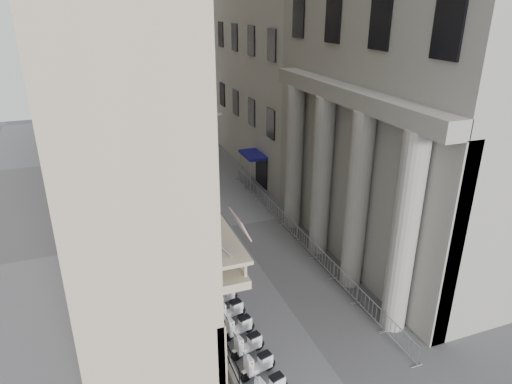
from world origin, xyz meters
TOP-DOWN VIEW (x-y plane):
  - far_building at (0.00, 48.00)m, footprint 22.00×10.00m
  - iron_fence at (-4.30, 18.00)m, footprint 0.30×28.00m
  - blue_awning at (4.15, 26.00)m, footprint 1.60×3.00m
  - flag at (-4.00, 5.00)m, footprint 1.00×1.40m
  - scooter_1 at (-3.19, 5.21)m, footprint 1.49×0.87m
  - scooter_2 at (-3.19, 6.54)m, footprint 1.49×0.87m
  - scooter_3 at (-3.19, 7.87)m, footprint 1.49×0.87m
  - scooter_4 at (-3.19, 9.20)m, footprint 1.49×0.87m
  - scooter_5 at (-3.19, 10.53)m, footprint 1.49×0.87m
  - scooter_6 at (-3.19, 11.86)m, footprint 1.49×0.87m
  - scooter_7 at (-3.19, 13.19)m, footprint 1.49×0.87m
  - scooter_8 at (-3.19, 14.52)m, footprint 1.49×0.87m
  - scooter_9 at (-3.19, 15.84)m, footprint 1.49×0.87m
  - scooter_10 at (-3.19, 17.17)m, footprint 1.49×0.87m
  - scooter_11 at (-3.19, 18.50)m, footprint 1.49×0.87m
  - scooter_12 at (-3.19, 19.83)m, footprint 1.49×0.87m
  - scooter_13 at (-3.19, 21.16)m, footprint 1.49×0.87m
  - barrier_0 at (3.55, 4.42)m, footprint 0.60×2.40m
  - barrier_1 at (3.55, 6.92)m, footprint 0.60×2.40m
  - barrier_2 at (3.55, 9.42)m, footprint 0.60×2.40m
  - barrier_3 at (3.55, 11.92)m, footprint 0.60×2.40m
  - barrier_4 at (3.55, 14.42)m, footprint 0.60×2.40m
  - barrier_5 at (3.55, 16.92)m, footprint 0.60×2.40m
  - barrier_6 at (3.55, 19.42)m, footprint 0.60×2.40m
  - barrier_7 at (3.55, 21.92)m, footprint 0.60×2.40m
  - barrier_8 at (3.55, 24.42)m, footprint 0.60×2.40m
  - barrier_9 at (3.55, 26.92)m, footprint 0.60×2.40m
  - security_tent at (-3.60, 24.90)m, footprint 3.71×3.71m
  - street_lamp at (-2.94, 17.53)m, footprint 2.65×1.20m
  - info_kiosk at (-4.19, 16.91)m, footprint 0.57×0.85m
  - pedestrian_a at (0.24, 29.17)m, footprint 0.76×0.62m
  - pedestrian_b at (1.05, 32.60)m, footprint 1.10×0.96m
  - pedestrian_c at (-1.76, 32.38)m, footprint 1.01×0.81m

SIDE VIEW (x-z plane):
  - iron_fence at x=-4.30m, z-range -0.70..0.70m
  - blue_awning at x=4.15m, z-range -1.50..1.50m
  - flag at x=-4.00m, z-range -4.10..4.10m
  - scooter_1 at x=-3.19m, z-range -0.75..0.75m
  - scooter_2 at x=-3.19m, z-range -0.75..0.75m
  - scooter_3 at x=-3.19m, z-range -0.75..0.75m
  - scooter_4 at x=-3.19m, z-range -0.75..0.75m
  - scooter_5 at x=-3.19m, z-range -0.75..0.75m
  - scooter_6 at x=-3.19m, z-range -0.75..0.75m
  - scooter_7 at x=-3.19m, z-range -0.75..0.75m
  - scooter_8 at x=-3.19m, z-range -0.75..0.75m
  - scooter_9 at x=-3.19m, z-range -0.75..0.75m
  - scooter_10 at x=-3.19m, z-range -0.75..0.75m
  - scooter_11 at x=-3.19m, z-range -0.75..0.75m
  - scooter_12 at x=-3.19m, z-range -0.75..0.75m
  - scooter_13 at x=-3.19m, z-range -0.75..0.75m
  - barrier_0 at x=3.55m, z-range -0.55..0.55m
  - barrier_1 at x=3.55m, z-range -0.55..0.55m
  - barrier_2 at x=3.55m, z-range -0.55..0.55m
  - barrier_3 at x=3.55m, z-range -0.55..0.55m
  - barrier_4 at x=3.55m, z-range -0.55..0.55m
  - barrier_5 at x=3.55m, z-range -0.55..0.55m
  - barrier_6 at x=3.55m, z-range -0.55..0.55m
  - barrier_7 at x=3.55m, z-range -0.55..0.55m
  - barrier_8 at x=3.55m, z-range -0.55..0.55m
  - barrier_9 at x=3.55m, z-range -0.55..0.55m
  - info_kiosk at x=-4.19m, z-range 0.01..1.76m
  - pedestrian_a at x=0.24m, z-range 0.00..1.79m
  - pedestrian_c at x=-1.76m, z-range 0.00..1.79m
  - pedestrian_b at x=1.05m, z-range 0.00..1.91m
  - security_tent at x=-3.60m, z-range 1.01..4.02m
  - street_lamp at x=-2.94m, z-range 0.85..9.44m
  - far_building at x=0.00m, z-range 0.00..30.00m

